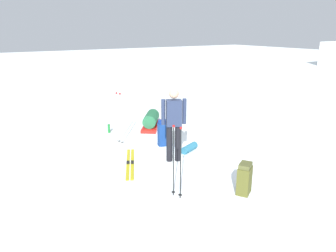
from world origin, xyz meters
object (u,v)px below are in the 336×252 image
at_px(backpack_bright, 244,179).
at_px(sleeping_mat_rolled, 189,148).
at_px(thermos_bottle, 109,129).
at_px(ski_poles_planted_far, 119,116).
at_px(skier_standing, 174,121).
at_px(gear_sled, 151,121).
at_px(backpack_large_dark, 165,133).
at_px(ski_poles_planted_near, 177,158).
at_px(ski_pair_near, 130,163).

relative_size(backpack_bright, sleeping_mat_rolled, 1.10).
relative_size(backpack_bright, thermos_bottle, 2.32).
relative_size(ski_poles_planted_far, thermos_bottle, 5.35).
height_order(skier_standing, gear_sled, skier_standing).
distance_m(ski_poles_planted_far, thermos_bottle, 1.23).
bearing_deg(thermos_bottle, backpack_large_dark, 24.85).
bearing_deg(sleeping_mat_rolled, thermos_bottle, -155.78).
relative_size(backpack_large_dark, ski_poles_planted_near, 0.51).
bearing_deg(ski_poles_planted_near, ski_poles_planted_far, 174.50).
height_order(ski_poles_planted_near, ski_poles_planted_far, ski_poles_planted_far).
distance_m(ski_pair_near, ski_poles_planted_near, 1.97).
bearing_deg(backpack_large_dark, ski_poles_planted_far, -128.43).
bearing_deg(gear_sled, sleeping_mat_rolled, -4.86).
bearing_deg(backpack_large_dark, ski_poles_planted_near, -27.02).
bearing_deg(backpack_large_dark, backpack_bright, -2.14).
height_order(skier_standing, backpack_bright, skier_standing).
distance_m(ski_poles_planted_near, sleeping_mat_rolled, 2.42).
distance_m(ski_pair_near, ski_poles_planted_far, 1.61).
bearing_deg(ski_poles_planted_near, ski_pair_near, -178.00).
relative_size(skier_standing, thermos_bottle, 6.54).
bearing_deg(thermos_bottle, backpack_bright, 8.51).
relative_size(ski_poles_planted_far, gear_sled, 1.08).
height_order(skier_standing, ski_poles_planted_far, skier_standing).
bearing_deg(ski_pair_near, sleeping_mat_rolled, 87.04).
height_order(skier_standing, backpack_large_dark, skier_standing).
distance_m(backpack_large_dark, gear_sled, 1.67).
xyz_separation_m(ski_pair_near, sleeping_mat_rolled, (0.08, 1.60, 0.08)).
height_order(ski_pair_near, gear_sled, gear_sled).
distance_m(gear_sled, sleeping_mat_rolled, 2.31).
bearing_deg(thermos_bottle, skier_standing, 9.44).
bearing_deg(skier_standing, backpack_bright, 7.22).
xyz_separation_m(gear_sled, sleeping_mat_rolled, (2.30, -0.20, -0.13)).
height_order(ski_poles_planted_near, gear_sled, ski_poles_planted_near).
relative_size(gear_sled, sleeping_mat_rolled, 2.35).
distance_m(skier_standing, backpack_large_dark, 1.23).
xyz_separation_m(skier_standing, backpack_large_dark, (-0.99, 0.37, -0.62)).
xyz_separation_m(backpack_large_dark, ski_poles_planted_far, (-0.75, -0.94, 0.43)).
bearing_deg(ski_pair_near, skier_standing, 68.43).
distance_m(backpack_large_dark, backpack_bright, 3.01).
bearing_deg(gear_sled, skier_standing, -18.29).
height_order(backpack_large_dark, thermos_bottle, backpack_large_dark).
distance_m(backpack_bright, sleeping_mat_rolled, 2.35).
xyz_separation_m(ski_pair_near, ski_poles_planted_near, (1.83, 0.06, 0.74)).
relative_size(ski_poles_planted_near, gear_sled, 1.05).
relative_size(ski_poles_planted_near, thermos_bottle, 5.24).
distance_m(backpack_bright, ski_poles_planted_near, 1.35).
bearing_deg(gear_sled, thermos_bottle, -98.59).
height_order(backpack_bright, gear_sled, backpack_bright).
xyz_separation_m(backpack_bright, thermos_bottle, (-4.81, -0.72, -0.16)).
bearing_deg(backpack_bright, gear_sled, 172.57).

